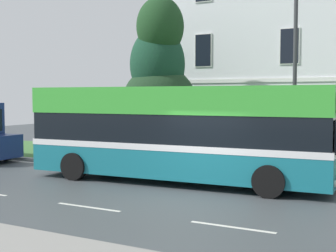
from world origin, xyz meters
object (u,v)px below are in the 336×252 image
at_px(single_decker_bus, 177,132).
at_px(street_lamp_post, 295,50).
at_px(litter_bin, 172,152).
at_px(evergreen_tree, 160,102).

height_order(single_decker_bus, street_lamp_post, street_lamp_post).
xyz_separation_m(street_lamp_post, litter_bin, (-4.81, -0.00, -3.84)).
distance_m(street_lamp_post, litter_bin, 6.15).
bearing_deg(evergreen_tree, single_decker_bus, -56.08).
bearing_deg(evergreen_tree, street_lamp_post, -23.40).
relative_size(single_decker_bus, litter_bin, 9.06).
bearing_deg(single_decker_bus, litter_bin, 117.45).
bearing_deg(single_decker_bus, evergreen_tree, 120.87).
height_order(street_lamp_post, litter_bin, street_lamp_post).
distance_m(evergreen_tree, litter_bin, 4.27).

